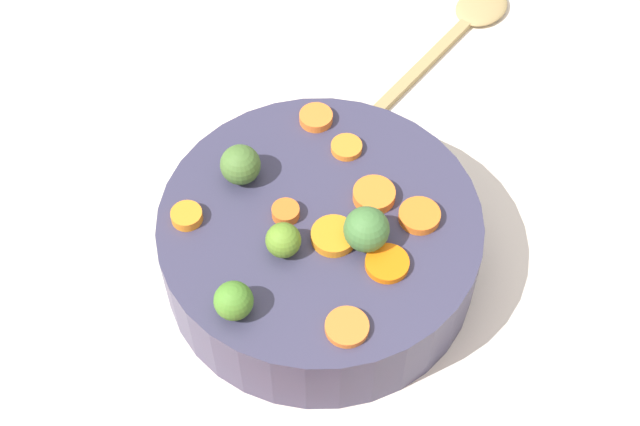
{
  "coord_description": "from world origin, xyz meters",
  "views": [
    {
      "loc": [
        0.42,
        -0.06,
        0.75
      ],
      "look_at": [
        -0.03,
        -0.01,
        0.11
      ],
      "focal_mm": 51.31,
      "sensor_mm": 36.0,
      "label": 1
    }
  ],
  "objects": [
    {
      "name": "tabletop",
      "position": [
        0.0,
        0.0,
        0.01
      ],
      "size": [
        2.4,
        2.4,
        0.02
      ],
      "primitive_type": "cube",
      "color": "silver",
      "rests_on": "ground"
    },
    {
      "name": "serving_bowl_carrots",
      "position": [
        -0.03,
        -0.01,
        0.06
      ],
      "size": [
        0.28,
        0.28,
        0.08
      ],
      "primitive_type": "cylinder",
      "color": "#383651",
      "rests_on": "tabletop"
    },
    {
      "name": "carrot_slice_0",
      "position": [
        -0.02,
        0.08,
        0.1
      ],
      "size": [
        0.05,
        0.05,
        0.01
      ],
      "primitive_type": "cylinder",
      "rotation": [
        0.0,
        0.0,
        3.63
      ],
      "color": "orange",
      "rests_on": "serving_bowl_carrots"
    },
    {
      "name": "carrot_slice_1",
      "position": [
        -0.05,
        0.04,
        0.1
      ],
      "size": [
        0.04,
        0.04,
        0.01
      ],
      "primitive_type": "cylinder",
      "rotation": [
        0.0,
        0.0,
        4.64
      ],
      "color": "orange",
      "rests_on": "serving_bowl_carrots"
    },
    {
      "name": "carrot_slice_2",
      "position": [
        -0.01,
        -0.0,
        0.1
      ],
      "size": [
        0.05,
        0.05,
        0.01
      ],
      "primitive_type": "cylinder",
      "rotation": [
        0.0,
        0.0,
        2.53
      ],
      "color": "orange",
      "rests_on": "serving_bowl_carrots"
    },
    {
      "name": "carrot_slice_3",
      "position": [
        0.03,
        0.04,
        0.1
      ],
      "size": [
        0.04,
        0.04,
        0.01
      ],
      "primitive_type": "cylinder",
      "rotation": [
        0.0,
        0.0,
        0.13
      ],
      "color": "orange",
      "rests_on": "serving_bowl_carrots"
    },
    {
      "name": "carrot_slice_4",
      "position": [
        -0.1,
        0.02,
        0.1
      ],
      "size": [
        0.03,
        0.03,
        0.01
      ],
      "primitive_type": "cylinder",
      "rotation": [
        0.0,
        0.0,
        1.47
      ],
      "color": "orange",
      "rests_on": "serving_bowl_carrots"
    },
    {
      "name": "carrot_slice_5",
      "position": [
        0.08,
        -0.0,
        0.1
      ],
      "size": [
        0.04,
        0.04,
        0.01
      ],
      "primitive_type": "cylinder",
      "rotation": [
        0.0,
        0.0,
        4.57
      ],
      "color": "orange",
      "rests_on": "serving_bowl_carrots"
    },
    {
      "name": "carrot_slice_6",
      "position": [
        -0.14,
        -0.0,
        0.1
      ],
      "size": [
        0.04,
        0.04,
        0.01
      ],
      "primitive_type": "cylinder",
      "rotation": [
        0.0,
        0.0,
        1.73
      ],
      "color": "orange",
      "rests_on": "serving_bowl_carrots"
    },
    {
      "name": "carrot_slice_7",
      "position": [
        -0.04,
        -0.12,
        0.1
      ],
      "size": [
        0.03,
        0.03,
        0.01
      ],
      "primitive_type": "cylinder",
      "rotation": [
        0.0,
        0.0,
        1.4
      ],
      "color": "orange",
      "rests_on": "serving_bowl_carrots"
    },
    {
      "name": "carrot_slice_8",
      "position": [
        -0.04,
        -0.04,
        0.1
      ],
      "size": [
        0.03,
        0.03,
        0.01
      ],
      "primitive_type": "cylinder",
      "rotation": [
        0.0,
        0.0,
        1.52
      ],
      "color": "orange",
      "rests_on": "serving_bowl_carrots"
    },
    {
      "name": "brussels_sprout_0",
      "position": [
        0.05,
        -0.09,
        0.11
      ],
      "size": [
        0.03,
        0.03,
        0.03
      ],
      "primitive_type": "sphere",
      "color": "#49832A",
      "rests_on": "serving_bowl_carrots"
    },
    {
      "name": "brussels_sprout_1",
      "position": [
        -0.08,
        -0.07,
        0.11
      ],
      "size": [
        0.04,
        0.04,
        0.04
      ],
      "primitive_type": "sphere",
      "color": "#486F30",
      "rests_on": "serving_bowl_carrots"
    },
    {
      "name": "brussels_sprout_2",
      "position": [
        -0.0,
        -0.04,
        0.11
      ],
      "size": [
        0.03,
        0.03,
        0.03
      ],
      "primitive_type": "sphere",
      "color": "olive",
      "rests_on": "serving_bowl_carrots"
    },
    {
      "name": "brussels_sprout_3",
      "position": [
        -0.0,
        0.03,
        0.12
      ],
      "size": [
        0.04,
        0.04,
        0.04
      ],
      "primitive_type": "sphere",
      "color": "#427438",
      "rests_on": "serving_bowl_carrots"
    },
    {
      "name": "wooden_spoon",
      "position": [
        -0.33,
        0.19,
        0.03
      ],
      "size": [
        0.21,
        0.21,
        0.01
      ],
      "color": "tan",
      "rests_on": "tabletop"
    }
  ]
}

